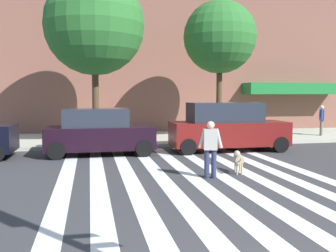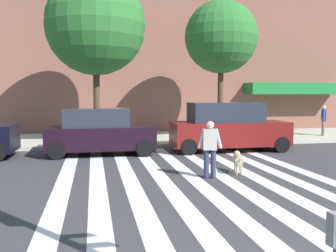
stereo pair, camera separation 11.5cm
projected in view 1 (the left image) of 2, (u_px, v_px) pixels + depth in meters
name	position (u px, v px, depth m)	size (l,w,h in m)	color
ground_plane	(181.00, 181.00, 10.63)	(160.00, 160.00, 0.00)	#353538
sidewalk_far	(138.00, 139.00, 20.15)	(80.00, 6.00, 0.15)	#B3B09D
crosswalk_stripes	(197.00, 180.00, 10.71)	(7.65, 12.93, 0.01)	silver
parked_car_behind_first	(99.00, 132.00, 15.19)	(4.22, 1.95, 1.85)	black
parked_car_third_in_line	(227.00, 127.00, 16.25)	(4.92, 1.97, 2.05)	maroon
street_tree_nearest	(94.00, 25.00, 17.41)	(4.56, 4.56, 7.67)	#4C3823
street_tree_middle	(220.00, 37.00, 19.29)	(3.66, 3.66, 6.96)	#4C3823
pedestrian_dog_walker	(210.00, 146.00, 10.97)	(0.70, 0.33, 1.64)	#282D4C
dog_on_leash	(238.00, 159.00, 11.70)	(0.41, 0.98, 0.65)	tan
pedestrian_bystander	(322.00, 119.00, 20.94)	(0.44, 0.65, 1.64)	#6B6051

